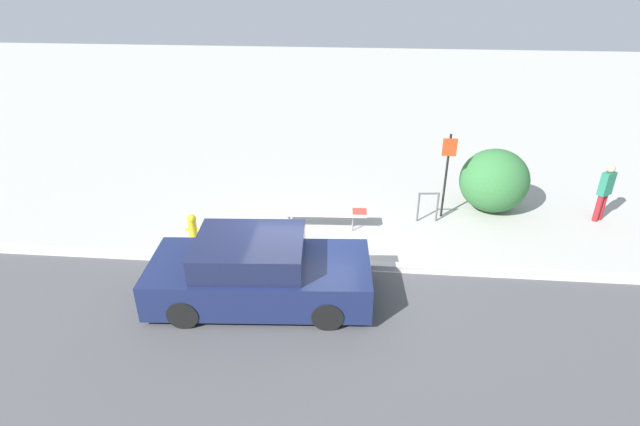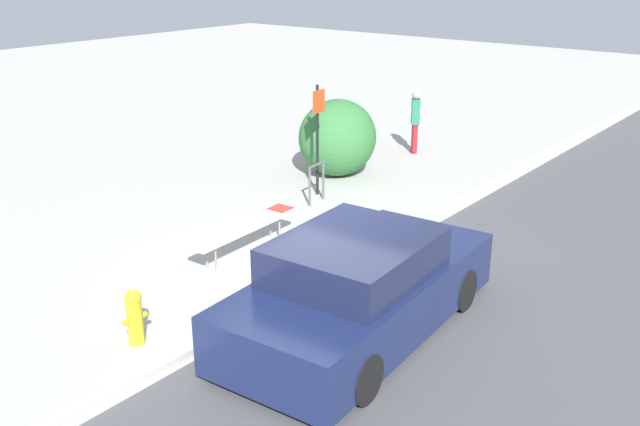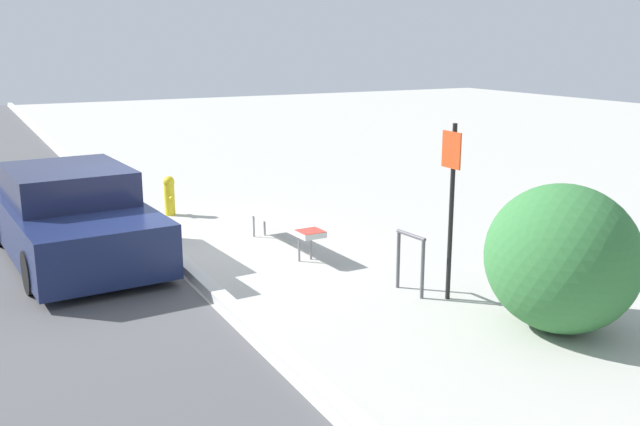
% 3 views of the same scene
% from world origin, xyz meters
% --- Properties ---
extents(ground_plane, '(60.00, 60.00, 0.00)m').
position_xyz_m(ground_plane, '(0.00, 0.00, 0.00)').
color(ground_plane, '#ADAAA3').
extents(curb, '(60.00, 0.20, 0.13)m').
position_xyz_m(curb, '(0.00, 0.00, 0.07)').
color(curb, '#B7B7B2').
rests_on(curb, ground_plane).
extents(bench, '(2.34, 0.49, 0.51)m').
position_xyz_m(bench, '(0.28, 1.73, 0.46)').
color(bench, gray).
rests_on(bench, ground_plane).
extents(bike_rack, '(0.55, 0.10, 0.83)m').
position_xyz_m(bike_rack, '(3.02, 2.37, 0.50)').
color(bike_rack, '#515156').
rests_on(bike_rack, ground_plane).
extents(sign_post, '(0.36, 0.08, 2.30)m').
position_xyz_m(sign_post, '(3.44, 2.68, 1.38)').
color(sign_post, black).
rests_on(sign_post, ground_plane).
extents(fire_hydrant, '(0.36, 0.22, 0.77)m').
position_xyz_m(fire_hydrant, '(-2.76, 0.74, 0.41)').
color(fire_hydrant, gold).
rests_on(fire_hydrant, ground_plane).
extents(shrub_hedge, '(1.83, 1.70, 1.73)m').
position_xyz_m(shrub_hedge, '(4.82, 3.22, 0.86)').
color(shrub_hedge, '#337038').
rests_on(shrub_hedge, ground_plane).
extents(pedestrian, '(0.40, 0.36, 1.57)m').
position_xyz_m(pedestrian, '(7.53, 2.83, 0.84)').
color(pedestrian, maroon).
rests_on(pedestrian, ground_plane).
extents(parked_car_near, '(4.48, 2.17, 1.41)m').
position_xyz_m(parked_car_near, '(-0.72, -1.34, 0.65)').
color(parked_car_near, black).
rests_on(parked_car_near, ground_plane).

